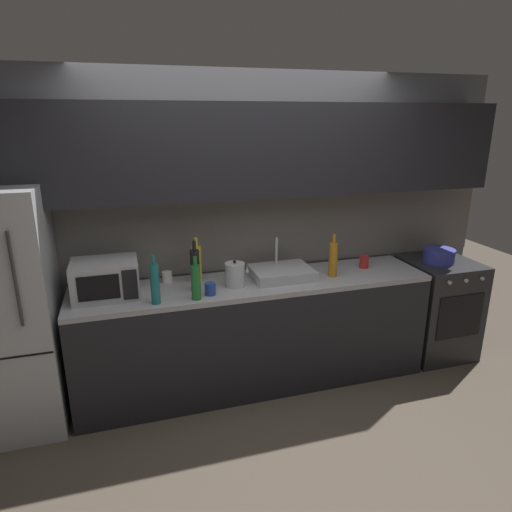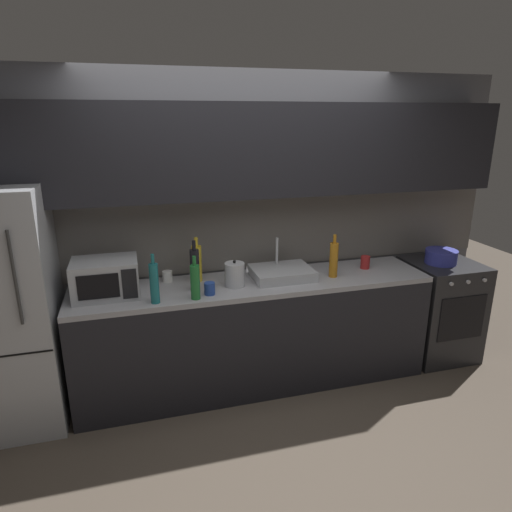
# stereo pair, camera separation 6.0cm
# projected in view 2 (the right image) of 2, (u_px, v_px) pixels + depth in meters

# --- Properties ---
(ground_plane) EXTENTS (10.00, 10.00, 0.00)m
(ground_plane) POSITION_uv_depth(u_px,v_px,m) (292.00, 454.00, 2.98)
(ground_plane) COLOR #4C4238
(back_wall) EXTENTS (4.57, 0.44, 2.50)m
(back_wall) POSITION_uv_depth(u_px,v_px,m) (245.00, 194.00, 3.62)
(back_wall) COLOR slate
(back_wall) RESTS_ON ground
(counter_run) EXTENTS (2.83, 0.60, 0.90)m
(counter_run) POSITION_uv_depth(u_px,v_px,m) (255.00, 333.00, 3.68)
(counter_run) COLOR black
(counter_run) RESTS_ON ground
(refrigerator) EXTENTS (0.68, 0.69, 1.73)m
(refrigerator) POSITION_uv_depth(u_px,v_px,m) (4.00, 311.00, 3.09)
(refrigerator) COLOR #ADAFB5
(refrigerator) RESTS_ON ground
(oven_range) EXTENTS (0.60, 0.62, 0.90)m
(oven_range) POSITION_uv_depth(u_px,v_px,m) (439.00, 309.00, 4.13)
(oven_range) COLOR #232326
(oven_range) RESTS_ON ground
(microwave) EXTENTS (0.46, 0.35, 0.27)m
(microwave) POSITION_uv_depth(u_px,v_px,m) (106.00, 278.00, 3.23)
(microwave) COLOR #A8AAAF
(microwave) RESTS_ON counter_run
(sink_basin) EXTENTS (0.48, 0.38, 0.30)m
(sink_basin) POSITION_uv_depth(u_px,v_px,m) (282.00, 273.00, 3.62)
(sink_basin) COLOR #ADAFB5
(sink_basin) RESTS_ON counter_run
(kettle) EXTENTS (0.19, 0.15, 0.21)m
(kettle) POSITION_uv_depth(u_px,v_px,m) (235.00, 274.00, 3.43)
(kettle) COLOR #B7BABF
(kettle) RESTS_ON counter_run
(wine_bottle_teal) EXTENTS (0.06, 0.06, 0.36)m
(wine_bottle_teal) POSITION_uv_depth(u_px,v_px,m) (154.00, 283.00, 3.10)
(wine_bottle_teal) COLOR #19666B
(wine_bottle_teal) RESTS_ON counter_run
(wine_bottle_amber) EXTENTS (0.07, 0.07, 0.35)m
(wine_bottle_amber) POSITION_uv_depth(u_px,v_px,m) (334.00, 259.00, 3.61)
(wine_bottle_amber) COLOR #B27019
(wine_bottle_amber) RESTS_ON counter_run
(wine_bottle_green) EXTENTS (0.07, 0.07, 0.32)m
(wine_bottle_green) POSITION_uv_depth(u_px,v_px,m) (195.00, 281.00, 3.17)
(wine_bottle_green) COLOR #1E6B2D
(wine_bottle_green) RESTS_ON counter_run
(wine_bottle_yellow) EXTENTS (0.08, 0.08, 0.36)m
(wine_bottle_yellow) POSITION_uv_depth(u_px,v_px,m) (197.00, 263.00, 3.51)
(wine_bottle_yellow) COLOR gold
(wine_bottle_yellow) RESTS_ON counter_run
(wine_bottle_dark) EXTENTS (0.07, 0.07, 0.38)m
(wine_bottle_dark) POSITION_uv_depth(u_px,v_px,m) (195.00, 269.00, 3.33)
(wine_bottle_dark) COLOR black
(wine_bottle_dark) RESTS_ON counter_run
(mug_white) EXTENTS (0.08, 0.08, 0.09)m
(mug_white) POSITION_uv_depth(u_px,v_px,m) (168.00, 276.00, 3.53)
(mug_white) COLOR silver
(mug_white) RESTS_ON counter_run
(mug_red) EXTENTS (0.08, 0.08, 0.11)m
(mug_red) POSITION_uv_depth(u_px,v_px,m) (365.00, 262.00, 3.83)
(mug_red) COLOR #A82323
(mug_red) RESTS_ON counter_run
(mug_blue) EXTENTS (0.08, 0.08, 0.09)m
(mug_blue) POSITION_uv_depth(u_px,v_px,m) (210.00, 289.00, 3.27)
(mug_blue) COLOR #234299
(mug_blue) RESTS_ON counter_run
(cooking_pot) EXTENTS (0.28, 0.28, 0.12)m
(cooking_pot) POSITION_uv_depth(u_px,v_px,m) (441.00, 257.00, 3.96)
(cooking_pot) COLOR #333899
(cooking_pot) RESTS_ON oven_range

